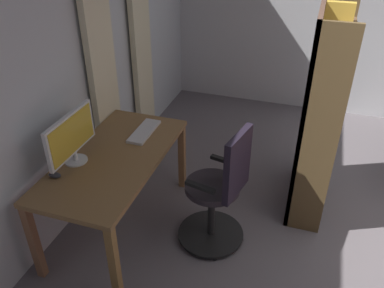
{
  "coord_description": "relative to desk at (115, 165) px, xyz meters",
  "views": [
    {
      "loc": [
        2.53,
        -1.4,
        2.48
      ],
      "look_at": [
        0.05,
        -2.22,
        0.85
      ],
      "focal_mm": 36.92,
      "sensor_mm": 36.0,
      "label": 1
    }
  ],
  "objects": [
    {
      "name": "office_chair",
      "position": [
        -0.08,
        0.86,
        -0.14
      ],
      "size": [
        0.56,
        0.56,
        1.09
      ],
      "rotation": [
        0.0,
        0.0,
        2.93
      ],
      "color": "black",
      "rests_on": "ground"
    },
    {
      "name": "bookshelf",
      "position": [
        -0.87,
        1.48,
        0.26
      ],
      "size": [
        0.91,
        0.3,
        1.81
      ],
      "color": "brown",
      "rests_on": "ground"
    },
    {
      "name": "curtain_right_panel",
      "position": [
        -0.65,
        -0.41,
        0.57
      ],
      "size": [
        0.4,
        0.06,
        2.43
      ],
      "primitive_type": "cube",
      "color": "beige",
      "rests_on": "ground"
    },
    {
      "name": "computer_monitor",
      "position": [
        0.16,
        -0.25,
        0.31
      ],
      "size": [
        0.58,
        0.18,
        0.4
      ],
      "color": "white",
      "rests_on": "desk"
    },
    {
      "name": "curtain_left_panel",
      "position": [
        -1.48,
        -0.41,
        0.57
      ],
      "size": [
        0.38,
        0.06,
        2.43
      ],
      "primitive_type": "cube",
      "color": "beige",
      "rests_on": "ground"
    },
    {
      "name": "computer_keyboard",
      "position": [
        -0.42,
        0.08,
        0.1
      ],
      "size": [
        0.42,
        0.15,
        0.02
      ],
      "primitive_type": "cube",
      "color": "silver",
      "rests_on": "desk"
    },
    {
      "name": "desk",
      "position": [
        0.0,
        0.0,
        0.0
      ],
      "size": [
        1.48,
        0.73,
        0.73
      ],
      "color": "olive",
      "rests_on": "ground"
    },
    {
      "name": "computer_mouse",
      "position": [
        0.39,
        -0.28,
        0.11
      ],
      "size": [
        0.06,
        0.1,
        0.04
      ],
      "primitive_type": "ellipsoid",
      "color": "#333338",
      "rests_on": "desk"
    },
    {
      "name": "back_room_partition",
      "position": [
        -0.23,
        -0.52,
        0.77
      ],
      "size": [
        5.46,
        0.1,
        2.83
      ],
      "primitive_type": "cube",
      "color": "silver",
      "rests_on": "ground"
    }
  ]
}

